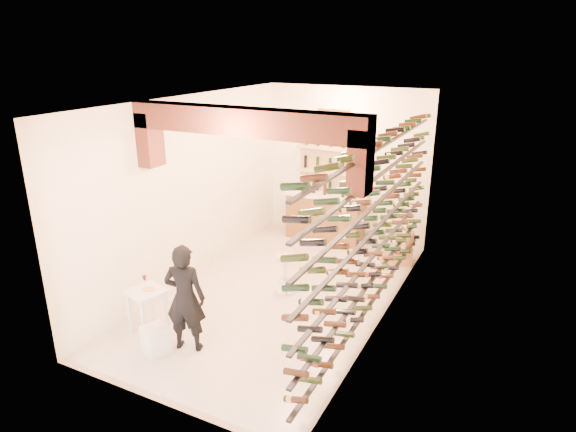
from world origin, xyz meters
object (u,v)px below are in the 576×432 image
at_px(wine_rack, 373,222).
at_px(tasting_table, 147,298).
at_px(white_stool, 156,340).
at_px(person, 185,298).
at_px(back_counter, 325,216).
at_px(chrome_barstool, 285,271).
at_px(crate_lower, 396,254).

relative_size(wine_rack, tasting_table, 6.98).
bearing_deg(wine_rack, white_stool, -135.61).
height_order(white_stool, person, person).
relative_size(back_counter, person, 1.11).
distance_m(person, chrome_barstool, 2.15).
height_order(chrome_barstool, crate_lower, chrome_barstool).
bearing_deg(wine_rack, tasting_table, -145.25).
bearing_deg(tasting_table, crate_lower, 74.18).
bearing_deg(chrome_barstool, wine_rack, -5.03).
relative_size(back_counter, tasting_table, 2.08).
bearing_deg(person, wine_rack, -152.16).
distance_m(back_counter, crate_lower, 1.81).
distance_m(back_counter, chrome_barstool, 2.54).
xyz_separation_m(wine_rack, white_stool, (-2.27, -2.22, -1.36)).
bearing_deg(back_counter, wine_rack, -55.34).
height_order(tasting_table, crate_lower, tasting_table).
relative_size(white_stool, crate_lower, 0.67).
distance_m(back_counter, tasting_table, 4.60).
height_order(back_counter, tasting_table, back_counter).
relative_size(wine_rack, chrome_barstool, 8.61).
height_order(wine_rack, tasting_table, wine_rack).
bearing_deg(wine_rack, crate_lower, 93.51).
xyz_separation_m(tasting_table, crate_lower, (2.57, 4.01, -0.38)).
relative_size(tasting_table, person, 0.53).
bearing_deg(crate_lower, back_counter, 163.27).
distance_m(white_stool, chrome_barstool, 2.49).
bearing_deg(tasting_table, chrome_barstool, 75.91).
bearing_deg(crate_lower, person, -114.04).
bearing_deg(white_stool, chrome_barstool, 71.87).
distance_m(tasting_table, white_stool, 0.66).
distance_m(white_stool, person, 0.72).
xyz_separation_m(back_counter, person, (-0.12, -4.59, 0.23)).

